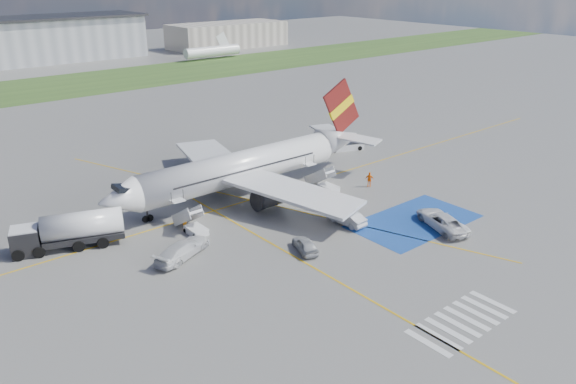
% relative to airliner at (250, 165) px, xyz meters
% --- Properties ---
extents(ground, '(400.00, 400.00, 0.00)m').
position_rel_airliner_xyz_m(ground, '(-1.51, -14.00, -3.39)').
color(ground, '#60605E').
rests_on(ground, ground).
extents(grass_strip, '(400.00, 30.00, 0.01)m').
position_rel_airliner_xyz_m(grass_strip, '(-1.51, 81.00, -3.39)').
color(grass_strip, '#2D4C1E').
rests_on(grass_strip, ground).
extents(taxiway_line_main, '(120.00, 0.20, 0.01)m').
position_rel_airliner_xyz_m(taxiway_line_main, '(-1.51, -2.00, -3.39)').
color(taxiway_line_main, gold).
rests_on(taxiway_line_main, ground).
extents(taxiway_line_cross, '(0.20, 60.00, 0.01)m').
position_rel_airliner_xyz_m(taxiway_line_cross, '(-6.51, -24.00, -3.39)').
color(taxiway_line_cross, gold).
rests_on(taxiway_line_cross, ground).
extents(taxiway_line_diag, '(20.71, 56.45, 0.01)m').
position_rel_airliner_xyz_m(taxiway_line_diag, '(-1.51, -2.00, -3.39)').
color(taxiway_line_diag, gold).
rests_on(taxiway_line_diag, ground).
extents(staging_box, '(14.00, 8.00, 0.01)m').
position_rel_airliner_xyz_m(staging_box, '(8.49, -18.00, -3.39)').
color(staging_box, navy).
rests_on(staging_box, ground).
extents(crosswalk, '(9.00, 4.00, 0.01)m').
position_rel_airliner_xyz_m(crosswalk, '(-3.31, -32.00, -3.39)').
color(crosswalk, silver).
rests_on(crosswalk, ground).
extents(terminal_centre, '(48.00, 18.00, 12.00)m').
position_rel_airliner_xyz_m(terminal_centre, '(18.49, 121.00, 2.61)').
color(terminal_centre, gray).
rests_on(terminal_centre, ground).
extents(terminal_east, '(40.00, 16.00, 8.00)m').
position_rel_airliner_xyz_m(terminal_east, '(73.49, 114.00, 0.61)').
color(terminal_east, gray).
rests_on(terminal_east, ground).
extents(airliner, '(36.81, 32.95, 11.92)m').
position_rel_airliner_xyz_m(airliner, '(0.00, 0.00, 0.00)').
color(airliner, silver).
rests_on(airliner, ground).
extents(airstairs_fwd, '(1.90, 5.20, 3.60)m').
position_rel_airliner_xyz_m(airstairs_fwd, '(-11.01, -5.30, -2.77)').
color(airstairs_fwd, silver).
rests_on(airstairs_fwd, ground).
extents(airstairs_aft, '(1.90, 5.20, 3.60)m').
position_rel_airliner_xyz_m(airstairs_aft, '(7.49, -5.30, -2.77)').
color(airstairs_aft, silver).
rests_on(airstairs_aft, ground).
extents(fuel_tanker, '(10.44, 5.92, 3.47)m').
position_rel_airliner_xyz_m(fuel_tanker, '(-21.89, -0.60, -1.93)').
color(fuel_tanker, black).
rests_on(fuel_tanker, ground).
extents(gpu_cart, '(2.09, 1.40, 1.70)m').
position_rel_airliner_xyz_m(gpu_cart, '(-18.54, -0.95, -2.63)').
color(gpu_cart, silver).
rests_on(gpu_cart, ground).
extents(belt_loader, '(6.03, 3.83, 1.75)m').
position_rel_airliner_xyz_m(belt_loader, '(20.78, 4.70, -2.96)').
color(belt_loader, silver).
rests_on(belt_loader, ground).
extents(car_silver_a, '(2.83, 4.21, 1.33)m').
position_rel_airliner_xyz_m(car_silver_a, '(-4.97, -15.66, -2.73)').
color(car_silver_a, '#A5A8AC').
rests_on(car_silver_a, ground).
extents(car_silver_b, '(1.76, 4.59, 1.49)m').
position_rel_airliner_xyz_m(car_silver_b, '(2.42, -13.85, -2.65)').
color(car_silver_b, '#AEB0B5').
rests_on(car_silver_b, ground).
extents(van_white_a, '(4.32, 6.04, 2.06)m').
position_rel_airliner_xyz_m(van_white_a, '(9.45, -20.75, -2.36)').
color(van_white_a, silver).
rests_on(van_white_a, ground).
extents(van_white_b, '(5.55, 3.95, 2.01)m').
position_rel_airliner_xyz_m(van_white_b, '(-14.49, -9.20, -2.39)').
color(van_white_b, silver).
rests_on(van_white_b, ground).
extents(crew_fwd, '(0.73, 0.59, 1.74)m').
position_rel_airliner_xyz_m(crew_fwd, '(-11.17, -3.77, -2.52)').
color(crew_fwd, orange).
rests_on(crew_fwd, ground).
extents(crew_nose, '(0.77, 0.91, 1.64)m').
position_rel_airliner_xyz_m(crew_nose, '(-19.33, -0.36, -2.57)').
color(crew_nose, orange).
rests_on(crew_nose, ground).
extents(crew_aft, '(1.01, 1.17, 1.88)m').
position_rel_airliner_xyz_m(crew_aft, '(12.38, -7.90, -2.45)').
color(crew_aft, orange).
rests_on(crew_aft, ground).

